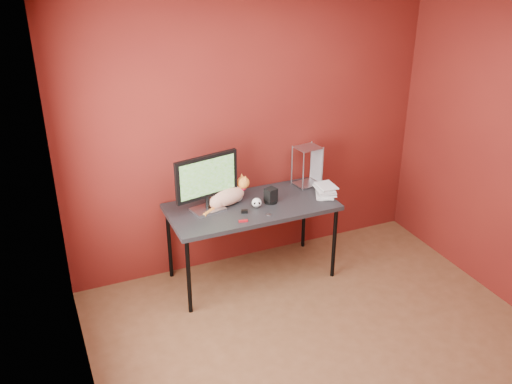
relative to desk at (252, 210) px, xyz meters
name	(u,v)px	position (x,y,z in m)	size (l,w,h in m)	color
room	(354,192)	(0.15, -1.37, 0.75)	(3.52, 3.52, 2.61)	#55331D
desk	(252,210)	(0.00, 0.00, 0.00)	(1.50, 0.70, 0.75)	black
monitor	(207,180)	(-0.39, 0.06, 0.34)	(0.59, 0.24, 0.51)	#A6A6AB
cat	(227,196)	(-0.20, 0.10, 0.14)	(0.50, 0.29, 0.25)	#BF5528
skull_mug	(257,203)	(0.02, -0.06, 0.09)	(0.09, 0.09, 0.08)	white
speaker	(271,196)	(0.18, -0.02, 0.11)	(0.12, 0.12, 0.14)	black
book_stack	(319,141)	(0.63, -0.05, 0.58)	(0.24, 0.26, 1.06)	beige
wire_rack	(307,166)	(0.66, 0.20, 0.25)	(0.25, 0.22, 0.39)	#A6A6AB
pocket_knife	(243,221)	(-0.19, -0.26, 0.06)	(0.08, 0.02, 0.02)	#9F0C14
black_gadget	(244,211)	(-0.12, -0.11, 0.06)	(0.06, 0.03, 0.03)	black
washer	(269,214)	(0.07, -0.23, 0.05)	(0.05, 0.05, 0.00)	#A6A6AB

